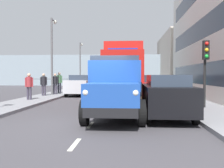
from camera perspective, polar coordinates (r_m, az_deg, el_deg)
The scene contains 22 objects.
ground_plane at distance 18.21m, azimuth -0.10°, elevation -3.33°, with size 80.00×80.00×0.00m, color #423F44.
sidewalk_left at distance 18.50m, azimuth 15.32°, elevation -3.09°, with size 2.37×37.50×0.15m, color gray.
sidewalk_right at distance 19.21m, azimuth -14.94°, elevation -2.89°, with size 2.37×37.50×0.15m, color gray.
road_centreline_markings at distance 16.99m, azimuth -0.41°, elevation -3.70°, with size 0.12×32.89×0.01m.
building_far_block at distance 37.96m, azimuth 16.63°, elevation 5.06°, with size 6.76×14.35×7.50m.
sea_horizon at distance 39.86m, azimuth 2.25°, elevation 3.20°, with size 80.00×0.80×5.00m, color #84939E.
seawall_railing at distance 36.26m, azimuth 2.05°, elevation 0.81°, with size 28.08×0.08×1.20m.
truck_vintage_blue at distance 9.58m, azimuth 0.76°, elevation -1.13°, with size 2.17×5.64×2.43m.
lorry_cargo_red at distance 17.53m, azimuth 2.79°, elevation 3.25°, with size 2.58×8.20×3.87m.
car_black_kerbside_near at distance 10.11m, azimuth 12.34°, elevation -2.61°, with size 1.82×4.32×1.72m.
car_red_kerbside_1 at distance 15.52m, azimuth 9.49°, elevation -0.98°, with size 1.90×4.13×1.72m.
car_grey_kerbside_2 at distance 21.17m, azimuth 8.07°, elevation -0.17°, with size 1.83×4.10×1.72m.
car_teal_kerbside_3 at distance 26.61m, azimuth 7.28°, elevation 0.29°, with size 1.81×4.25×1.72m.
car_silver_oppositeside_0 at distance 20.90m, azimuth -7.27°, elevation -0.19°, with size 1.90×4.51×1.72m.
car_maroon_oppositeside_1 at distance 26.41m, azimuth -4.85°, elevation 0.29°, with size 1.96×4.35×1.72m.
pedestrian_strolling at distance 16.55m, azimuth -18.58°, elevation -0.03°, with size 0.53×0.34×1.68m.
pedestrian_couple_a at distance 19.50m, azimuth -15.48°, elevation 0.32°, with size 0.53×0.34×1.69m.
pedestrian_near_railing at distance 20.71m, azimuth -12.99°, elevation 0.44°, with size 0.53×0.34×1.69m.
pedestrian_in_dark_coat at distance 22.16m, azimuth -12.07°, elevation 0.76°, with size 0.53×0.34×1.81m.
traffic_light_near at distance 12.68m, azimuth 20.76°, elevation 5.37°, with size 0.28×0.41×3.20m.
lamp_post_promenade at distance 20.64m, azimuth -13.59°, elevation 7.88°, with size 0.32×1.14×6.13m.
lamp_post_far at distance 30.65m, azimuth -7.29°, elevation 5.41°, with size 0.32×1.14×5.53m.
Camera 1 is at (-1.36, 8.70, 1.71)m, focal length 39.65 mm.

